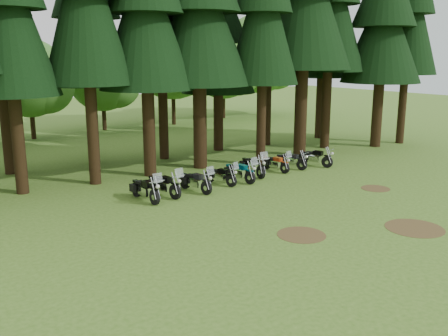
{
  "coord_description": "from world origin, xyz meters",
  "views": [
    {
      "loc": [
        -15.39,
        -14.31,
        6.49
      ],
      "look_at": [
        -1.45,
        5.0,
        1.0
      ],
      "focal_mm": 40.0,
      "sensor_mm": 36.0,
      "label": 1
    }
  ],
  "objects_px": {
    "motorcycle_0": "(145,190)",
    "motorcycle_4": "(240,172)",
    "motorcycle_6": "(276,164)",
    "motorcycle_7": "(291,161)",
    "motorcycle_1": "(164,185)",
    "motorcycle_3": "(220,176)",
    "motorcycle_5": "(253,166)",
    "motorcycle_8": "(315,158)",
    "motorcycle_2": "(196,182)"
  },
  "relations": [
    {
      "from": "motorcycle_3",
      "to": "motorcycle_8",
      "type": "xyz_separation_m",
      "value": [
        7.01,
        0.25,
        0.03
      ]
    },
    {
      "from": "motorcycle_1",
      "to": "motorcycle_4",
      "type": "bearing_deg",
      "value": -9.11
    },
    {
      "from": "motorcycle_0",
      "to": "motorcycle_8",
      "type": "xyz_separation_m",
      "value": [
        11.39,
        0.58,
        -0.03
      ]
    },
    {
      "from": "motorcycle_7",
      "to": "motorcycle_8",
      "type": "distance_m",
      "value": 1.66
    },
    {
      "from": "motorcycle_2",
      "to": "motorcycle_6",
      "type": "bearing_deg",
      "value": -0.01
    },
    {
      "from": "motorcycle_3",
      "to": "motorcycle_7",
      "type": "distance_m",
      "value": 5.42
    },
    {
      "from": "motorcycle_1",
      "to": "motorcycle_3",
      "type": "xyz_separation_m",
      "value": [
        3.33,
        0.13,
        -0.07
      ]
    },
    {
      "from": "motorcycle_2",
      "to": "motorcycle_6",
      "type": "relative_size",
      "value": 1.09
    },
    {
      "from": "motorcycle_0",
      "to": "motorcycle_3",
      "type": "xyz_separation_m",
      "value": [
        4.38,
        0.33,
        -0.06
      ]
    },
    {
      "from": "motorcycle_2",
      "to": "motorcycle_3",
      "type": "distance_m",
      "value": 1.77
    },
    {
      "from": "motorcycle_0",
      "to": "motorcycle_6",
      "type": "xyz_separation_m",
      "value": [
        8.6,
        0.91,
        -0.06
      ]
    },
    {
      "from": "motorcycle_1",
      "to": "motorcycle_8",
      "type": "distance_m",
      "value": 10.34
    },
    {
      "from": "motorcycle_1",
      "to": "motorcycle_7",
      "type": "distance_m",
      "value": 8.74
    },
    {
      "from": "motorcycle_1",
      "to": "motorcycle_6",
      "type": "xyz_separation_m",
      "value": [
        7.54,
        0.7,
        -0.07
      ]
    },
    {
      "from": "motorcycle_3",
      "to": "motorcycle_4",
      "type": "height_order",
      "value": "motorcycle_4"
    },
    {
      "from": "motorcycle_1",
      "to": "motorcycle_5",
      "type": "bearing_deg",
      "value": -3.79
    },
    {
      "from": "motorcycle_5",
      "to": "motorcycle_8",
      "type": "bearing_deg",
      "value": 4.84
    },
    {
      "from": "motorcycle_2",
      "to": "motorcycle_5",
      "type": "relative_size",
      "value": 0.93
    },
    {
      "from": "motorcycle_0",
      "to": "motorcycle_4",
      "type": "bearing_deg",
      "value": 0.25
    },
    {
      "from": "motorcycle_5",
      "to": "motorcycle_7",
      "type": "height_order",
      "value": "motorcycle_5"
    },
    {
      "from": "motorcycle_4",
      "to": "motorcycle_8",
      "type": "bearing_deg",
      "value": -3.29
    },
    {
      "from": "motorcycle_1",
      "to": "motorcycle_8",
      "type": "relative_size",
      "value": 1.09
    },
    {
      "from": "motorcycle_6",
      "to": "motorcycle_7",
      "type": "distance_m",
      "value": 1.17
    },
    {
      "from": "motorcycle_2",
      "to": "motorcycle_3",
      "type": "xyz_separation_m",
      "value": [
        1.73,
        0.37,
        -0.04
      ]
    },
    {
      "from": "motorcycle_6",
      "to": "motorcycle_3",
      "type": "bearing_deg",
      "value": -177.96
    },
    {
      "from": "motorcycle_2",
      "to": "motorcycle_6",
      "type": "xyz_separation_m",
      "value": [
        5.95,
        0.95,
        -0.04
      ]
    },
    {
      "from": "motorcycle_0",
      "to": "motorcycle_5",
      "type": "distance_m",
      "value": 6.99
    },
    {
      "from": "motorcycle_7",
      "to": "motorcycle_0",
      "type": "bearing_deg",
      "value": 168.57
    },
    {
      "from": "motorcycle_7",
      "to": "motorcycle_3",
      "type": "bearing_deg",
      "value": 169.51
    },
    {
      "from": "motorcycle_2",
      "to": "motorcycle_8",
      "type": "height_order",
      "value": "motorcycle_2"
    },
    {
      "from": "motorcycle_7",
      "to": "motorcycle_8",
      "type": "bearing_deg",
      "value": -28.96
    },
    {
      "from": "motorcycle_5",
      "to": "motorcycle_7",
      "type": "relative_size",
      "value": 1.17
    },
    {
      "from": "motorcycle_1",
      "to": "motorcycle_8",
      "type": "xyz_separation_m",
      "value": [
        10.33,
        0.38,
        -0.03
      ]
    },
    {
      "from": "motorcycle_3",
      "to": "motorcycle_8",
      "type": "bearing_deg",
      "value": -13.45
    },
    {
      "from": "motorcycle_2",
      "to": "motorcycle_8",
      "type": "relative_size",
      "value": 1.02
    },
    {
      "from": "motorcycle_6",
      "to": "motorcycle_8",
      "type": "height_order",
      "value": "motorcycle_6"
    },
    {
      "from": "motorcycle_5",
      "to": "motorcycle_6",
      "type": "distance_m",
      "value": 1.67
    },
    {
      "from": "motorcycle_1",
      "to": "motorcycle_4",
      "type": "height_order",
      "value": "motorcycle_1"
    },
    {
      "from": "motorcycle_2",
      "to": "motorcycle_6",
      "type": "height_order",
      "value": "motorcycle_2"
    },
    {
      "from": "motorcycle_0",
      "to": "motorcycle_5",
      "type": "xyz_separation_m",
      "value": [
        6.93,
        0.87,
        0.01
      ]
    },
    {
      "from": "motorcycle_0",
      "to": "motorcycle_7",
      "type": "bearing_deg",
      "value": 2.67
    },
    {
      "from": "motorcycle_5",
      "to": "motorcycle_8",
      "type": "height_order",
      "value": "motorcycle_5"
    },
    {
      "from": "motorcycle_0",
      "to": "motorcycle_1",
      "type": "height_order",
      "value": "motorcycle_1"
    },
    {
      "from": "motorcycle_0",
      "to": "motorcycle_8",
      "type": "height_order",
      "value": "motorcycle_0"
    },
    {
      "from": "motorcycle_0",
      "to": "motorcycle_1",
      "type": "xyz_separation_m",
      "value": [
        1.06,
        0.2,
        0.01
      ]
    },
    {
      "from": "motorcycle_6",
      "to": "motorcycle_8",
      "type": "distance_m",
      "value": 2.81
    },
    {
      "from": "motorcycle_2",
      "to": "motorcycle_7",
      "type": "height_order",
      "value": "motorcycle_2"
    },
    {
      "from": "motorcycle_1",
      "to": "motorcycle_7",
      "type": "bearing_deg",
      "value": -5.49
    },
    {
      "from": "motorcycle_0",
      "to": "motorcycle_5",
      "type": "relative_size",
      "value": 0.98
    },
    {
      "from": "motorcycle_6",
      "to": "motorcycle_8",
      "type": "relative_size",
      "value": 0.94
    }
  ]
}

